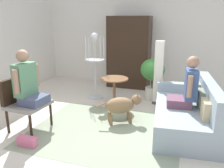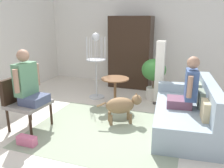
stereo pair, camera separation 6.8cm
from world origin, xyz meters
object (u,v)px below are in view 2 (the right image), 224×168
(person_on_couch, at_px, (187,88))
(armoire_cabinet, at_px, (131,52))
(dog, at_px, (122,105))
(handbag, at_px, (27,141))
(armchair, at_px, (23,98))
(column_lamp, at_px, (160,74))
(couch, at_px, (188,113))
(person_on_armchair, at_px, (28,82))
(round_end_table, at_px, (115,88))
(bird_cage_stand, at_px, (96,62))
(potted_plant, at_px, (154,73))

(person_on_couch, xyz_separation_m, armoire_cabinet, (-1.57, 2.22, 0.19))
(dog, relative_size, handbag, 2.46)
(armchair, relative_size, column_lamp, 0.64)
(couch, distance_m, handbag, 2.63)
(armchair, distance_m, column_lamp, 2.79)
(armchair, height_order, person_on_armchair, person_on_armchair)
(armoire_cabinet, bearing_deg, dog, -78.26)
(person_on_couch, distance_m, dog, 1.17)
(round_end_table, xyz_separation_m, dog, (0.38, -0.71, -0.09))
(person_on_couch, bearing_deg, column_lamp, 118.91)
(column_lamp, distance_m, handbag, 2.96)
(handbag, bearing_deg, column_lamp, 56.96)
(couch, xyz_separation_m, round_end_table, (-1.51, 0.59, 0.13))
(armoire_cabinet, xyz_separation_m, handbag, (-0.62, -3.55, -0.87))
(column_lamp, bearing_deg, bird_cage_stand, -176.56)
(round_end_table, relative_size, bird_cage_stand, 0.41)
(dog, xyz_separation_m, bird_cage_stand, (-0.97, 1.10, 0.54))
(person_on_armchair, relative_size, potted_plant, 0.93)
(round_end_table, relative_size, column_lamp, 0.45)
(armchair, height_order, dog, armchair)
(potted_plant, bearing_deg, person_on_couch, -59.62)
(armoire_cabinet, bearing_deg, potted_plant, -48.67)
(potted_plant, height_order, handbag, potted_plant)
(column_lamp, xyz_separation_m, handbag, (-1.58, -2.43, -0.61))
(person_on_couch, xyz_separation_m, potted_plant, (-0.78, 1.32, -0.12))
(person_on_couch, height_order, dog, person_on_couch)
(person_on_armchair, bearing_deg, column_lamp, 46.22)
(person_on_couch, distance_m, column_lamp, 1.26)
(bird_cage_stand, relative_size, column_lamp, 1.10)
(bird_cage_stand, relative_size, handbag, 5.09)
(person_on_armchair, height_order, column_lamp, column_lamp)
(couch, distance_m, armchair, 2.80)
(couch, relative_size, column_lamp, 1.37)
(person_on_armchair, xyz_separation_m, column_lamp, (1.86, 1.94, -0.14))
(armchair, bearing_deg, column_lamp, 44.02)
(couch, relative_size, person_on_couch, 2.23)
(bird_cage_stand, height_order, armoire_cabinet, armoire_cabinet)
(round_end_table, bearing_deg, handbag, -110.45)
(round_end_table, xyz_separation_m, armoire_cabinet, (-0.10, 1.59, 0.53))
(person_on_couch, height_order, round_end_table, person_on_couch)
(round_end_table, bearing_deg, armchair, -128.27)
(bird_cage_stand, bearing_deg, round_end_table, -33.15)
(couch, bearing_deg, person_on_couch, -144.08)
(dog, bearing_deg, person_on_couch, 4.55)
(armchair, xyz_separation_m, round_end_table, (1.15, 1.46, -0.12))
(handbag, bearing_deg, potted_plant, 61.88)
(person_on_couch, bearing_deg, couch, 35.92)
(couch, height_order, armoire_cabinet, armoire_cabinet)
(round_end_table, bearing_deg, column_lamp, 29.24)
(potted_plant, relative_size, handbag, 3.21)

